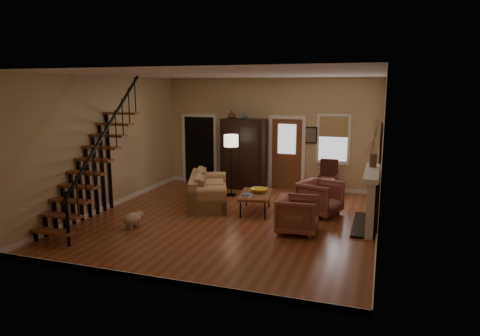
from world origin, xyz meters
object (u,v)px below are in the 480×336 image
(sofa, at_px, (209,190))
(floor_lamp, at_px, (231,166))
(armoire, at_px, (244,154))
(armchair_right, at_px, (320,198))
(armchair_left, at_px, (298,215))
(side_chair, at_px, (328,178))
(coffee_table, at_px, (255,203))

(sofa, bearing_deg, floor_lamp, 57.91)
(armoire, bearing_deg, armchair_right, -39.11)
(armoire, bearing_deg, armchair_left, -56.65)
(armchair_left, height_order, floor_lamp, floor_lamp)
(armchair_left, relative_size, side_chair, 0.84)
(floor_lamp, bearing_deg, armoire, 88.08)
(coffee_table, relative_size, armchair_right, 1.36)
(armchair_left, bearing_deg, sofa, 58.31)
(sofa, xyz_separation_m, armchair_left, (2.61, -1.41, -0.01))
(armchair_left, height_order, armchair_right, armchair_right)
(armchair_right, xyz_separation_m, side_chair, (-0.05, 1.92, 0.10))
(armoire, height_order, floor_lamp, armoire)
(coffee_table, bearing_deg, floor_lamp, 128.97)
(armoire, relative_size, sofa, 0.99)
(armchair_left, distance_m, armchair_right, 1.48)
(armoire, relative_size, side_chair, 2.06)
(side_chair, bearing_deg, sofa, -145.07)
(coffee_table, height_order, armchair_left, armchair_left)
(armchair_right, bearing_deg, side_chair, 20.69)
(sofa, height_order, armchair_left, sofa)
(armchair_right, bearing_deg, floor_lamp, 86.83)
(sofa, bearing_deg, armoire, 62.28)
(armoire, distance_m, coffee_table, 2.77)
(armoire, xyz_separation_m, sofa, (-0.26, -2.16, -0.66))
(sofa, distance_m, floor_lamp, 1.24)
(armchair_right, distance_m, floor_lamp, 2.89)
(armchair_left, xyz_separation_m, side_chair, (0.20, 3.37, 0.12))
(coffee_table, bearing_deg, armchair_right, 11.13)
(armoire, bearing_deg, side_chair, -4.48)
(floor_lamp, distance_m, side_chair, 2.74)
(sofa, relative_size, floor_lamp, 1.22)
(coffee_table, xyz_separation_m, armchair_left, (1.27, -1.16, 0.15))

